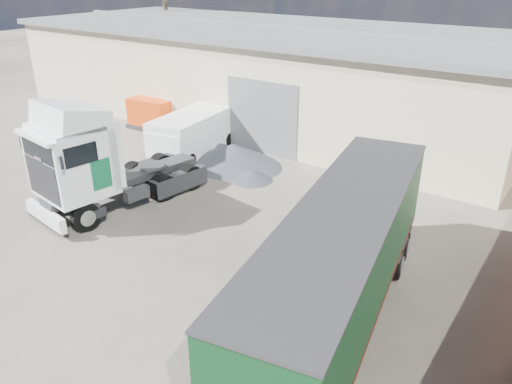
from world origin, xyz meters
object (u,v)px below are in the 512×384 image
Objects in this scene: panel_van at (191,134)px; orange_skip at (153,115)px; tractor_unit at (95,165)px; box_trailer at (343,255)px.

orange_skip is at bearing 149.23° from panel_van.
panel_van is at bearing 108.28° from tractor_unit.
orange_skip is (-16.38, 9.35, -1.36)m from box_trailer.
tractor_unit is at bearing -58.50° from orange_skip.
box_trailer is 18.91m from orange_skip.
tractor_unit is 6.72m from panel_van.
box_trailer reaches higher than orange_skip.
tractor_unit reaches higher than orange_skip.
panel_van is at bearing 137.19° from box_trailer.
orange_skip is (-5.94, 8.57, -1.09)m from tractor_unit.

